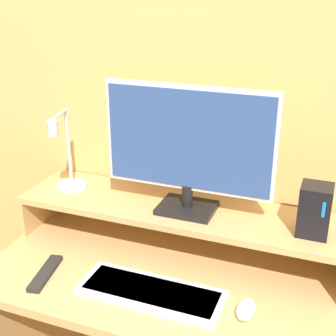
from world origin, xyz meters
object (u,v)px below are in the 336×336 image
monitor (188,146)px  keyboard (151,292)px  desk_lamp (66,163)px  mouse (246,309)px  router_dock (315,210)px  remote_control (45,273)px

monitor → keyboard: bearing=-93.6°
desk_lamp → mouse: desk_lamp is taller
router_dock → keyboard: bearing=-148.0°
mouse → remote_control: 0.63m
monitor → keyboard: 0.46m
remote_control → mouse: bearing=4.5°
monitor → router_dock: bearing=-1.4°
desk_lamp → router_dock: (0.85, 0.00, -0.03)m
monitor → keyboard: (-0.02, -0.27, -0.37)m
mouse → desk_lamp: bearing=161.5°
monitor → keyboard: monitor is taller
desk_lamp → keyboard: (0.43, -0.26, -0.25)m
mouse → remote_control: bearing=-175.5°
desk_lamp → router_dock: 0.85m
desk_lamp → remote_control: (0.08, -0.29, -0.26)m
monitor → router_dock: size_ratio=3.54×
router_dock → remote_control: 0.85m
monitor → remote_control: size_ratio=2.91×
monitor → router_dock: monitor is taller
mouse → remote_control: (-0.63, -0.05, -0.01)m
mouse → remote_control: size_ratio=0.51×
remote_control → router_dock: bearing=20.7°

